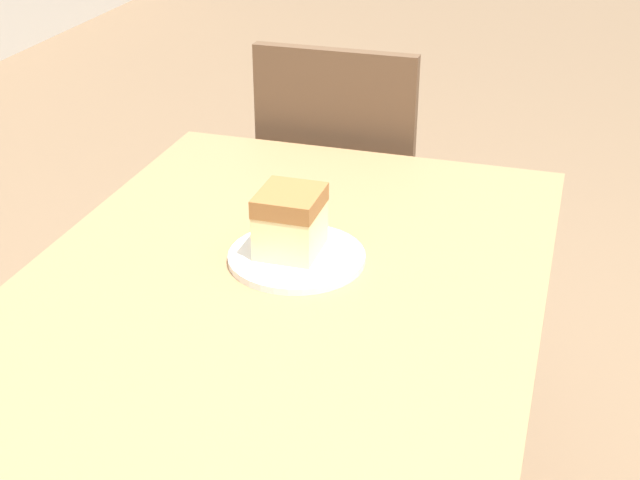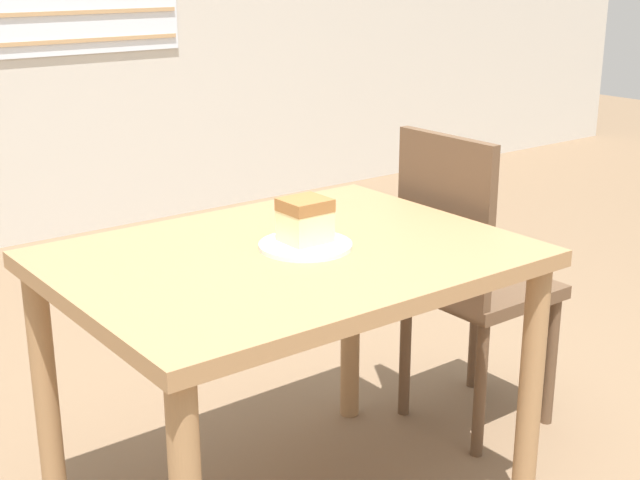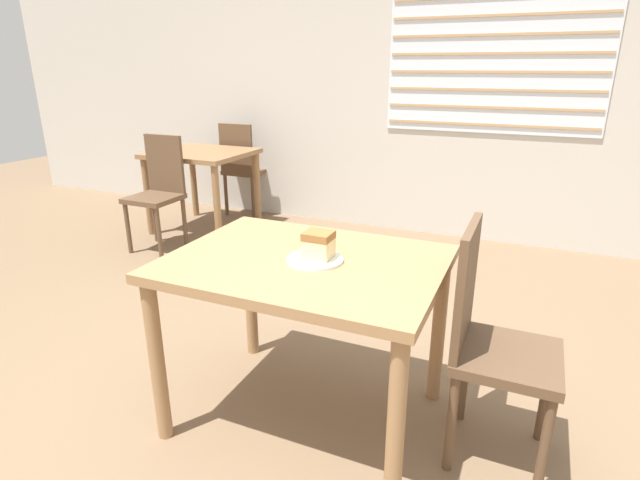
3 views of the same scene
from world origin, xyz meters
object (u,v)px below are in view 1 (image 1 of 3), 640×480
Objects in this scene: dining_table_near at (285,328)px; cake_slice at (290,221)px; plate at (297,257)px; chair_near_window at (346,213)px.

dining_table_near is 9.92× the size of cake_slice.
dining_table_near is 0.12m from plate.
dining_table_near is 0.18m from cake_slice.
dining_table_near is at bearing 171.10° from plate.
dining_table_near is at bearing 97.29° from chair_near_window.
cake_slice is at bearing 6.34° from dining_table_near.
cake_slice reaches higher than dining_table_near.
chair_near_window reaches higher than plate.
plate reaches higher than dining_table_near.
cake_slice is at bearing 97.37° from chair_near_window.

